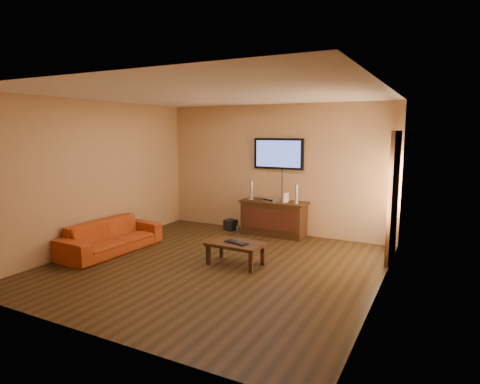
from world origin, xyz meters
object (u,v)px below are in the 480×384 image
Objects in this scene: speaker_right at (296,195)px; av_receiver at (272,199)px; coffee_table at (236,246)px; game_console at (286,198)px; television at (279,154)px; speaker_left at (251,191)px; bottle at (238,229)px; sofa at (111,231)px; media_console at (274,218)px; subwoofer at (231,225)px; keyboard at (236,243)px.

speaker_right is 0.55m from av_receiver.
speaker_right is at bearing 21.33° from av_receiver.
coffee_table is 4.68× the size of game_console.
television is 0.96m from speaker_left.
game_console reaches higher than bottle.
speaker_right is at bearing 80.92° from coffee_table.
game_console is (2.41, 2.38, 0.44)m from sofa.
speaker_right is (0.50, -0.02, 0.53)m from media_console.
coffee_table is 2.10m from speaker_right.
subwoofer is (-1.49, -0.02, -0.78)m from speaker_right.
keyboard reaches higher than subwoofer.
game_console is (-0.22, -0.01, -0.07)m from speaker_right.
subwoofer is at bearing 146.75° from bottle.
television is (0.00, 0.22, 1.32)m from media_console.
sofa reaches higher than media_console.
sofa is 2.38m from keyboard.
media_console is 7.09× the size of game_console.
game_console is (0.78, -0.01, -0.09)m from speaker_left.
sofa is (-2.14, -2.63, -1.31)m from television.
bottle is (-0.73, -0.44, -1.60)m from television.
coffee_table is 2.05m from av_receiver.
speaker_right is at bearing -45.65° from sofa.
television reaches higher than media_console.
speaker_left is 0.93m from subwoofer.
bottle is at bearing 116.68° from coffee_table.
television is 1.88m from subwoofer.
av_receiver reaches higher than media_console.
subwoofer is 1.22× the size of bottle.
subwoofer is at bearing 121.05° from keyboard.
television is at bearing 90.00° from media_console.
speaker_right is (2.64, 2.38, 0.52)m from sofa.
media_console is at bearing 177.31° from speaker_right.
keyboard is (0.72, -2.04, -0.52)m from speaker_left.
media_console is 4.39× the size of av_receiver.
media_console is 3.22m from sofa.
speaker_left is 2.05× the size of game_console.
sofa is at bearing -124.28° from speaker_left.
av_receiver is (-0.04, -0.25, -0.93)m from television.
bottle is 2.08m from keyboard.
keyboard reaches higher than coffee_table.
speaker_right is 1.62× the size of subwoofer.
sofa is at bearing -131.68° from media_console.
television reaches higher than keyboard.
av_receiver is 0.32m from game_console.
coffee_table is 2.31m from subwoofer.
media_console is 1.34m from television.
coffee_table is 2.20m from speaker_left.
coffee_table is 0.08m from keyboard.
av_receiver is 1.15m from subwoofer.
speaker_left reaches higher than media_console.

